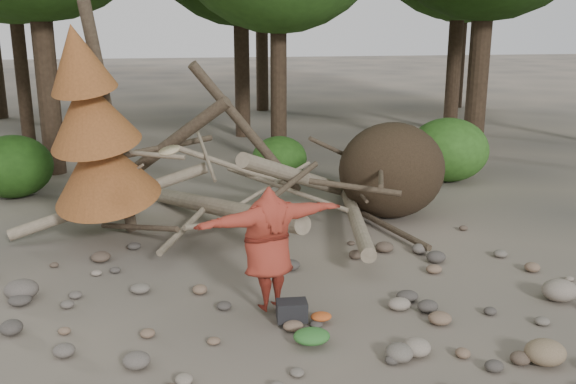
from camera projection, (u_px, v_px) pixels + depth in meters
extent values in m
plane|color=#514C44|center=(308.00, 317.00, 8.94)|extent=(120.00, 120.00, 0.00)
ellipsoid|color=#332619|center=(392.00, 170.00, 13.18)|extent=(2.20, 1.87, 1.98)
cylinder|color=gray|center=(219.00, 207.00, 12.15)|extent=(2.61, 5.11, 1.08)
cylinder|color=gray|center=(307.00, 179.00, 12.82)|extent=(3.18, 3.71, 1.90)
cylinder|color=brown|center=(153.00, 156.00, 12.59)|extent=(3.08, 1.91, 2.49)
cylinder|color=gray|center=(354.00, 214.00, 12.43)|extent=(1.13, 4.98, 0.43)
cylinder|color=brown|center=(248.00, 131.00, 12.98)|extent=(2.39, 1.03, 2.89)
cylinder|color=gray|center=(111.00, 200.00, 12.08)|extent=(3.71, 0.86, 1.20)
cylinder|color=#4C3F30|center=(138.00, 227.00, 11.79)|extent=(1.52, 1.70, 0.49)
cylinder|color=gray|center=(276.00, 183.00, 12.94)|extent=(1.57, 0.85, 0.69)
cylinder|color=#4C3F30|center=(347.00, 156.00, 13.57)|extent=(1.92, 1.25, 1.10)
cylinder|color=gray|center=(205.00, 153.00, 12.35)|extent=(0.37, 1.42, 0.85)
cylinder|color=#4C3F30|center=(388.00, 227.00, 12.29)|extent=(0.79, 2.54, 0.12)
cylinder|color=gray|center=(232.00, 221.00, 11.64)|extent=(1.78, 1.11, 0.29)
cylinder|color=#4C3F30|center=(110.00, 123.00, 11.51)|extent=(0.67, 1.13, 4.35)
cone|color=brown|center=(102.00, 165.00, 11.37)|extent=(2.06, 2.13, 1.86)
cone|color=brown|center=(90.00, 110.00, 10.89)|extent=(1.71, 1.78, 1.65)
cone|color=brown|center=(78.00, 57.00, 10.46)|extent=(1.23, 1.30, 1.41)
cylinder|color=#38281C|center=(278.00, 35.00, 16.91)|extent=(0.44, 0.44, 7.14)
cylinder|color=#38281C|center=(17.00, 26.00, 19.74)|extent=(0.42, 0.42, 7.56)
cylinder|color=#38281C|center=(241.00, 10.00, 21.40)|extent=(0.52, 0.52, 8.54)
cylinder|color=#38281C|center=(457.00, 16.00, 22.27)|extent=(0.50, 0.50, 8.12)
cylinder|color=#38281C|center=(262.00, 9.00, 27.61)|extent=(0.54, 0.54, 8.75)
cylinder|color=#38281C|center=(462.00, 20.00, 28.69)|extent=(0.46, 0.46, 7.84)
ellipsoid|color=#1F4512|center=(13.00, 166.00, 14.72)|extent=(1.80, 1.80, 1.44)
ellipsoid|color=#295719|center=(279.00, 158.00, 16.34)|extent=(1.40, 1.40, 1.12)
ellipsoid|color=#336720|center=(448.00, 150.00, 16.18)|extent=(2.00, 2.00, 1.60)
imported|color=maroon|center=(268.00, 248.00, 8.81)|extent=(2.25, 1.23, 1.77)
cylinder|color=tan|center=(170.00, 150.00, 8.06)|extent=(0.35, 0.36, 0.12)
cube|color=black|center=(292.00, 315.00, 8.69)|extent=(0.42, 0.29, 0.27)
ellipsoid|color=#2F6B2A|center=(312.00, 340.00, 8.11)|extent=(0.47, 0.39, 0.18)
ellipsoid|color=#B74E1F|center=(321.00, 320.00, 8.72)|extent=(0.29, 0.24, 0.11)
ellipsoid|color=#846E52|center=(545.00, 352.00, 7.69)|extent=(0.50, 0.45, 0.30)
ellipsoid|color=gray|center=(560.00, 290.00, 9.41)|extent=(0.53, 0.47, 0.32)
ellipsoid|color=#5D554E|center=(21.00, 289.00, 9.46)|extent=(0.49, 0.44, 0.30)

